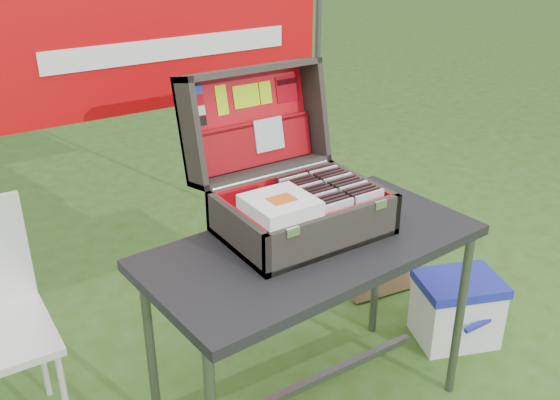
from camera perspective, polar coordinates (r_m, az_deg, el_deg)
table at (r=2.49m, az=2.82°, el=-11.72°), size 1.29×0.71×0.78m
table_top at (r=2.29m, az=3.01°, el=-4.28°), size 1.29×0.71×0.04m
table_leg_fr at (r=2.68m, az=16.07°, el=-10.38°), size 0.04×0.04×0.74m
table_leg_bl at (r=2.47m, az=-11.75°, el=-13.23°), size 0.04×0.04×0.74m
table_leg_br at (r=2.97m, az=8.85°, el=-5.89°), size 0.04×0.04×0.74m
table_brace at (r=2.66m, az=2.70°, el=-16.39°), size 1.10×0.03×0.03m
suitcase at (r=2.28m, az=1.30°, el=3.82°), size 0.59×0.58×0.55m
suitcase_base_bottom at (r=2.34m, az=2.07°, el=-2.67°), size 0.59×0.42×0.02m
suitcase_base_wall_front at (r=2.17m, az=5.11°, el=-3.13°), size 0.59×0.02×0.16m
suitcase_base_wall_back at (r=2.46m, az=-0.57°, el=0.51°), size 0.59×0.02×0.16m
suitcase_base_wall_left at (r=2.18m, az=-4.01°, el=-2.99°), size 0.02×0.42×0.16m
suitcase_base_wall_right at (r=2.47m, az=7.46°, el=0.40°), size 0.02×0.42×0.16m
suitcase_liner_floor at (r=2.33m, az=2.07°, el=-2.36°), size 0.54×0.37×0.01m
suitcase_latch_left at (r=2.03m, az=1.16°, el=-2.94°), size 0.05×0.01×0.03m
suitcase_latch_right at (r=2.24m, az=9.17°, el=-0.42°), size 0.05×0.01×0.03m
suitcase_hinge at (r=2.44m, az=-0.72°, el=2.29°), size 0.53×0.02×0.02m
suitcase_lid_back at (r=2.53m, az=-3.04°, el=7.31°), size 0.59×0.11×0.42m
suitcase_lid_rim_far at (r=2.45m, az=-2.86°, el=11.81°), size 0.59×0.16×0.06m
suitcase_lid_rim_near at (r=2.50m, az=-1.70°, el=2.76°), size 0.59×0.16×0.06m
suitcase_lid_rim_left at (r=2.34m, az=-8.22°, el=6.02°), size 0.02×0.24×0.44m
suitcase_lid_rim_right at (r=2.62m, az=3.08°, el=8.27°), size 0.02×0.24×0.44m
suitcase_lid_liner at (r=2.51m, az=-2.88°, el=7.30°), size 0.54×0.08×0.36m
suitcase_liner_wall_front at (r=2.18m, az=4.88°, el=-2.71°), size 0.54×0.01×0.13m
suitcase_liner_wall_back at (r=2.44m, az=-0.38°, el=0.64°), size 0.54×0.01×0.13m
suitcase_liner_wall_left at (r=2.18m, az=-3.68°, el=-2.63°), size 0.01×0.37×0.13m
suitcase_liner_wall_right at (r=2.46m, az=7.21°, el=0.56°), size 0.01×0.37×0.13m
suitcase_lid_pocket at (r=2.51m, az=-2.38°, el=5.08°), size 0.52×0.07×0.17m
suitcase_pocket_edge at (r=2.49m, az=-2.55°, el=6.96°), size 0.51×0.02×0.02m
suitcase_pocket_cd at (r=2.52m, az=-1.03°, el=6.02°), size 0.13×0.04×0.13m
lid_sticker_cc_a at (r=2.40m, az=-7.77°, el=9.95°), size 0.06×0.01×0.04m
lid_sticker_cc_b at (r=2.40m, az=-7.63°, el=9.01°), size 0.06×0.01×0.04m
lid_sticker_cc_c at (r=2.40m, az=-7.49°, el=8.07°), size 0.06×0.01×0.04m
lid_sticker_cc_d at (r=2.41m, az=-7.35°, el=7.14°), size 0.06×0.01×0.04m
lid_card_neon_tall at (r=2.45m, az=-5.35°, el=9.07°), size 0.05×0.03×0.11m
lid_card_neon_main at (r=2.50m, az=-3.09°, el=9.48°), size 0.12×0.02×0.09m
lid_card_neon_small at (r=2.54m, az=-1.34°, el=9.78°), size 0.05×0.02×0.09m
lid_sticker_band at (r=2.60m, az=0.66°, el=10.12°), size 0.10×0.02×0.10m
lid_sticker_band_bar at (r=2.60m, az=0.58°, el=10.77°), size 0.09×0.01×0.02m
cd_left_0 at (r=2.20m, az=5.30°, el=-1.94°), size 0.13×0.01×0.15m
cd_left_1 at (r=2.22m, az=4.94°, el=-1.71°), size 0.13×0.01×0.15m
cd_left_2 at (r=2.24m, az=4.58°, el=-1.49°), size 0.13×0.01×0.15m
cd_left_3 at (r=2.25m, az=4.22°, el=-1.27°), size 0.13×0.01×0.15m
cd_left_4 at (r=2.27m, az=3.87°, el=-1.06°), size 0.13×0.01×0.15m
cd_left_5 at (r=2.29m, az=3.52°, el=-0.84°), size 0.13×0.01×0.15m
cd_left_6 at (r=2.30m, az=3.18°, el=-0.63°), size 0.13×0.01×0.15m
cd_left_7 at (r=2.32m, az=2.85°, el=-0.43°), size 0.13×0.01×0.15m
cd_left_8 at (r=2.34m, az=2.51°, el=-0.22°), size 0.13×0.01×0.15m
cd_left_9 at (r=2.35m, az=2.19°, el=-0.02°), size 0.13×0.01×0.15m
cd_left_10 at (r=2.37m, az=1.87°, el=0.17°), size 0.13×0.01×0.15m
cd_left_11 at (r=2.39m, az=1.55°, el=0.37°), size 0.13×0.01×0.15m
cd_left_12 at (r=2.41m, az=1.24°, el=0.56°), size 0.13×0.01×0.15m
cd_left_13 at (r=2.42m, az=0.93°, el=0.75°), size 0.13×0.01×0.15m
cd_right_0 at (r=2.29m, az=8.10°, el=-1.04°), size 0.13×0.01×0.15m
cd_right_1 at (r=2.30m, az=7.73°, el=-0.83°), size 0.13×0.01×0.15m
cd_right_2 at (r=2.32m, az=7.36°, el=-0.63°), size 0.13×0.01×0.15m
cd_right_3 at (r=2.33m, az=7.00°, el=-0.42°), size 0.13×0.01×0.15m
cd_right_4 at (r=2.35m, az=6.64°, el=-0.22°), size 0.13×0.01×0.15m
cd_right_5 at (r=2.37m, az=6.28°, el=-0.02°), size 0.13×0.01×0.15m
cd_right_6 at (r=2.38m, az=5.94°, el=0.18°), size 0.13×0.01×0.15m
cd_right_7 at (r=2.40m, az=5.59°, el=0.37°), size 0.13×0.01×0.15m
cd_right_8 at (r=2.41m, az=5.25°, el=0.56°), size 0.13×0.01×0.15m
cd_right_9 at (r=2.43m, az=4.92°, el=0.75°), size 0.13×0.01×0.15m
cd_right_10 at (r=2.45m, az=4.59°, el=0.94°), size 0.13×0.01×0.15m
cd_right_11 at (r=2.46m, az=4.26°, el=1.12°), size 0.13×0.01×0.15m
cd_right_12 at (r=2.48m, az=3.94°, el=1.30°), size 0.13×0.01×0.15m
cd_right_13 at (r=2.50m, az=3.62°, el=1.48°), size 0.13×0.01×0.15m
songbook_0 at (r=2.14m, az=0.00°, el=-1.01°), size 0.22×0.22×0.00m
songbook_1 at (r=2.14m, az=0.00°, el=-0.89°), size 0.22×0.22×0.00m
songbook_2 at (r=2.14m, az=0.00°, el=-0.77°), size 0.22×0.22×0.00m
songbook_3 at (r=2.13m, az=0.00°, el=-0.65°), size 0.22×0.22×0.00m
songbook_4 at (r=2.13m, az=0.00°, el=-0.53°), size 0.22×0.22×0.00m
songbook_5 at (r=2.13m, az=0.00°, el=-0.41°), size 0.22×0.22×0.00m
songbook_6 at (r=2.13m, az=0.00°, el=-0.28°), size 0.22×0.22×0.00m
songbook_7 at (r=2.12m, az=0.00°, el=-0.16°), size 0.22×0.22×0.00m
songbook_8 at (r=2.12m, az=0.00°, el=-0.04°), size 0.22×0.22×0.00m
songbook_9 at (r=2.12m, az=0.00°, el=0.08°), size 0.22×0.22×0.00m
songbook_graphic at (r=2.11m, az=0.15°, el=0.09°), size 0.09×0.07×0.00m
cooler at (r=3.11m, az=15.83°, el=-9.56°), size 0.45×0.40×0.33m
cooler_body at (r=3.12m, az=15.79°, el=-9.90°), size 0.43×0.38×0.29m
cooler_lid at (r=3.03m, az=16.15°, el=-7.32°), size 0.45×0.40×0.04m
cooler_handle at (r=3.02m, az=18.02°, el=-10.63°), size 0.22×0.02×0.02m
chair_leg_br at (r=2.81m, az=-21.05°, el=-12.59°), size 0.02×0.02×0.48m
chair_upright_right at (r=2.59m, az=-22.71°, el=-4.13°), size 0.02×0.02×0.45m
cardboard_box at (r=3.37m, az=9.13°, el=-5.43°), size 0.38×0.20×0.39m
banner_post_right at (r=3.53m, az=3.33°, el=8.02°), size 0.03×0.03×1.70m
banner at (r=3.00m, az=-9.93°, el=13.51°), size 1.60×0.02×0.55m
banner_text at (r=2.99m, az=-9.83°, el=13.48°), size 1.20×0.00×0.10m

